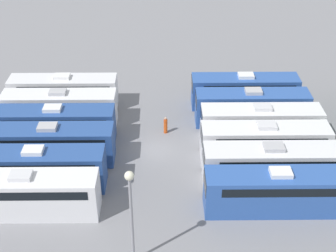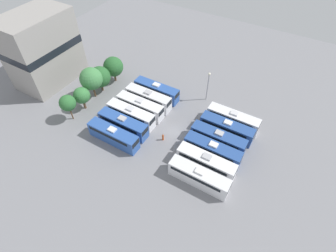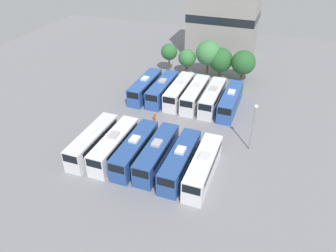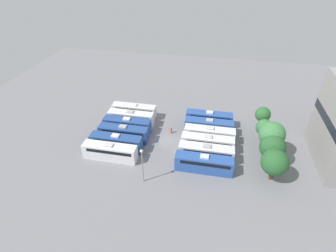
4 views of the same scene
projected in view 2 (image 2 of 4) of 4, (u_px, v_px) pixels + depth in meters
The scene contains 21 objects.
ground_plane at pixel (174, 132), 55.33m from camera, with size 112.73×112.73×0.00m, color gray.
bus_0 at pixel (199, 176), 45.78m from camera, with size 2.59×11.12×3.69m.
bus_1 at pixel (206, 162), 47.87m from camera, with size 2.59×11.12×3.69m.
bus_2 at pixel (212, 150), 49.77m from camera, with size 2.59×11.12×3.69m.
bus_3 at pixel (218, 139), 51.74m from camera, with size 2.59×11.12×3.69m.
bus_4 at pixel (227, 128), 53.65m from camera, with size 2.59×11.12×3.69m.
bus_5 at pixel (233, 119), 55.49m from camera, with size 2.59×11.12×3.69m.
bus_6 at pixel (113, 135), 52.36m from camera, with size 2.59×11.12×3.69m.
bus_7 at pixel (123, 124), 54.47m from camera, with size 2.59×11.12×3.69m.
bus_8 at pixel (131, 114), 56.44m from camera, with size 2.59×11.12×3.69m.
bus_9 at pixel (140, 106), 58.23m from camera, with size 2.59×11.12×3.69m.
bus_10 at pixel (148, 98), 60.13m from camera, with size 2.59×11.12×3.69m.
bus_11 at pixel (156, 90), 62.01m from camera, with size 2.59×11.12×3.69m.
worker_person at pixel (163, 137), 53.35m from camera, with size 0.36×0.36×1.73m.
light_pole at pixel (208, 82), 58.85m from camera, with size 0.60×0.60×7.55m.
tree_0 at pixel (68, 103), 54.74m from camera, with size 3.50×3.50×6.39m.
tree_1 at pixel (82, 95), 57.80m from camera, with size 3.71×3.71×5.61m.
tree_2 at pixel (91, 79), 59.61m from camera, with size 5.22×5.22×7.76m.
tree_3 at pixel (100, 77), 62.03m from camera, with size 5.03×5.03×6.51m.
tree_4 at pixel (113, 67), 64.59m from camera, with size 4.92×4.92×6.64m.
depot_building at pixel (42, 49), 61.93m from camera, with size 15.74×10.32×16.91m.
Camera 2 is at (-32.37, -17.68, 41.29)m, focal length 28.00 mm.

